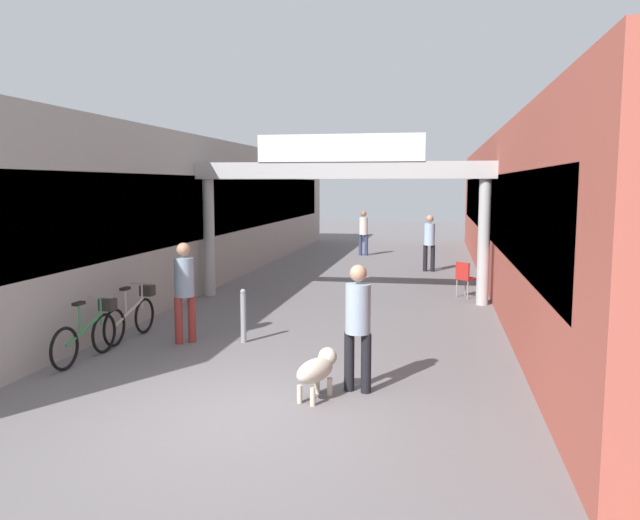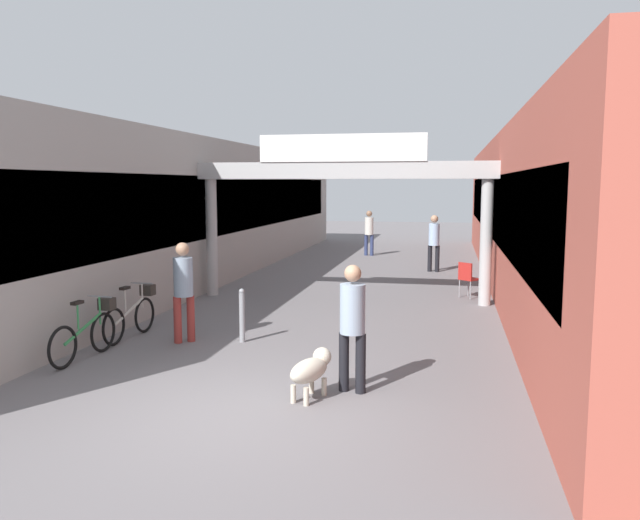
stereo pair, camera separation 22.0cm
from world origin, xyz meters
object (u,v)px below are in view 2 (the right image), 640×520
at_px(pedestrian_companion, 183,285).
at_px(dog_on_leash, 312,369).
at_px(pedestrian_with_dog, 352,320).
at_px(bicycle_silver_second, 133,314).
at_px(pedestrian_elderly_walking, 369,230).
at_px(bollard_post_metal, 242,315).
at_px(pedestrian_carrying_crate, 434,239).
at_px(bicycle_green_nearest, 88,332).
at_px(cafe_chair_red_nearer, 468,276).

height_order(pedestrian_companion, dog_on_leash, pedestrian_companion).
distance_m(pedestrian_with_dog, pedestrian_companion, 3.91).
bearing_deg(bicycle_silver_second, dog_on_leash, -32.83).
bearing_deg(pedestrian_elderly_walking, bollard_post_metal, -91.96).
distance_m(pedestrian_carrying_crate, bicycle_silver_second, 11.24).
height_order(pedestrian_with_dog, bicycle_green_nearest, pedestrian_with_dog).
height_order(pedestrian_elderly_walking, bicycle_silver_second, pedestrian_elderly_walking).
bearing_deg(pedestrian_with_dog, cafe_chair_red_nearer, 77.17).
bearing_deg(pedestrian_carrying_crate, dog_on_leash, -95.75).
xyz_separation_m(pedestrian_elderly_walking, bollard_post_metal, (-0.48, -14.03, -0.53)).
height_order(dog_on_leash, cafe_chair_red_nearer, cafe_chair_red_nearer).
bearing_deg(pedestrian_with_dog, bicycle_silver_second, 153.60).
height_order(pedestrian_elderly_walking, cafe_chair_red_nearer, pedestrian_elderly_walking).
bearing_deg(pedestrian_carrying_crate, pedestrian_elderly_walking, 122.31).
distance_m(pedestrian_companion, cafe_chair_red_nearer, 7.47).
bearing_deg(bollard_post_metal, bicycle_green_nearest, -144.52).
bearing_deg(pedestrian_carrying_crate, bicycle_green_nearest, -114.57).
bearing_deg(pedestrian_elderly_walking, cafe_chair_red_nearer, -67.85).
relative_size(pedestrian_carrying_crate, pedestrian_elderly_walking, 1.03).
height_order(pedestrian_carrying_crate, bicycle_silver_second, pedestrian_carrying_crate).
relative_size(pedestrian_carrying_crate, bicycle_silver_second, 1.08).
distance_m(pedestrian_carrying_crate, bollard_post_metal, 10.37).
distance_m(pedestrian_carrying_crate, pedestrian_elderly_walking, 4.91).
xyz_separation_m(pedestrian_with_dog, dog_on_leash, (-0.49, -0.34, -0.61)).
relative_size(pedestrian_carrying_crate, dog_on_leash, 2.06).
height_order(pedestrian_with_dog, pedestrian_carrying_crate, pedestrian_carrying_crate).
bearing_deg(pedestrian_companion, cafe_chair_red_nearer, 47.35).
relative_size(dog_on_leash, bicycle_silver_second, 0.52).
relative_size(pedestrian_with_dog, dog_on_leash, 1.97).
bearing_deg(bollard_post_metal, dog_on_leash, -54.66).
height_order(pedestrian_carrying_crate, cafe_chair_red_nearer, pedestrian_carrying_crate).
xyz_separation_m(bollard_post_metal, cafe_chair_red_nearer, (4.05, 5.27, 0.05)).
relative_size(dog_on_leash, cafe_chair_red_nearer, 0.99).
bearing_deg(pedestrian_carrying_crate, pedestrian_companion, -112.14).
distance_m(bicycle_green_nearest, bicycle_silver_second, 1.42).
bearing_deg(pedestrian_elderly_walking, pedestrian_companion, -95.95).
height_order(pedestrian_companion, pedestrian_elderly_walking, pedestrian_companion).
distance_m(pedestrian_with_dog, cafe_chair_red_nearer, 7.74).
bearing_deg(bicycle_green_nearest, bicycle_silver_second, 89.04).
bearing_deg(cafe_chair_red_nearer, bicycle_silver_second, -138.90).
relative_size(pedestrian_with_dog, pedestrian_companion, 0.97).
relative_size(pedestrian_companion, cafe_chair_red_nearer, 2.01).
bearing_deg(dog_on_leash, bicycle_green_nearest, 164.33).
height_order(pedestrian_carrying_crate, bollard_post_metal, pedestrian_carrying_crate).
bearing_deg(bicycle_green_nearest, pedestrian_elderly_walking, 80.57).
xyz_separation_m(pedestrian_companion, bicycle_green_nearest, (-1.10, -1.28, -0.59)).
bearing_deg(bollard_post_metal, pedestrian_companion, -167.90).
xyz_separation_m(bicycle_green_nearest, bollard_post_metal, (2.10, 1.50, 0.06)).
height_order(pedestrian_companion, bollard_post_metal, pedestrian_companion).
distance_m(pedestrian_with_dog, pedestrian_elderly_walking, 16.40).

